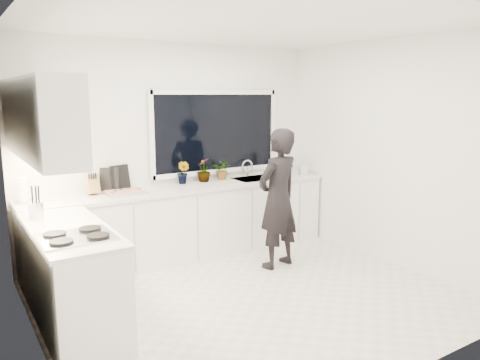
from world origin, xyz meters
TOP-DOWN VIEW (x-y plane):
  - floor at (0.00, 0.00)m, footprint 4.00×3.50m
  - wall_back at (0.00, 1.76)m, footprint 4.00×0.02m
  - wall_left at (-2.01, 0.00)m, footprint 0.02×3.50m
  - wall_right at (2.01, 0.00)m, footprint 0.02×3.50m
  - ceiling at (0.00, 0.00)m, footprint 4.00×3.50m
  - window at (0.60, 1.73)m, footprint 1.80×0.02m
  - base_cabinets_back at (0.00, 1.45)m, footprint 3.92×0.58m
  - base_cabinets_left at (-1.67, 0.35)m, footprint 0.58×1.60m
  - countertop_back at (0.00, 1.44)m, footprint 3.94×0.62m
  - countertop_left at (-1.67, 0.35)m, footprint 0.62×1.60m
  - upper_cabinets at (-1.79, 0.70)m, footprint 0.34×2.10m
  - sink at (1.05, 1.45)m, footprint 0.58×0.42m
  - faucet at (1.05, 1.65)m, footprint 0.03×0.03m
  - stovetop at (-1.69, -0.00)m, footprint 0.56×0.48m
  - person at (0.77, 0.56)m, footprint 0.68×0.52m
  - pizza_tray at (-0.80, 1.42)m, footprint 0.46×0.34m
  - pizza at (-0.80, 1.42)m, footprint 0.42×0.30m
  - watering_can at (1.68, 1.61)m, footprint 0.16×0.16m
  - paper_towel_roll at (-1.85, 1.55)m, footprint 0.13×0.13m
  - knife_block at (-1.12, 1.59)m, footprint 0.14×0.11m
  - utensil_crock at (-1.85, 0.80)m, footprint 0.17×0.17m
  - picture_frame_large at (-0.89, 1.69)m, footprint 0.21×0.11m
  - picture_frame_small at (-0.76, 1.69)m, footprint 0.25×0.09m
  - herb_plants at (0.39, 1.61)m, footprint 0.83×0.31m
  - soap_bottles at (1.57, 1.30)m, footprint 0.40×0.13m

SIDE VIEW (x-z plane):
  - floor at x=0.00m, z-range -0.02..0.00m
  - base_cabinets_back at x=0.00m, z-range 0.00..0.88m
  - base_cabinets_left at x=-1.67m, z-range 0.00..0.88m
  - person at x=0.77m, z-range 0.00..1.67m
  - sink at x=1.05m, z-range 0.80..0.94m
  - countertop_back at x=0.00m, z-range 0.88..0.92m
  - countertop_left at x=-1.67m, z-range 0.88..0.92m
  - stovetop at x=-1.69m, z-range 0.92..0.95m
  - pizza_tray at x=-0.80m, z-range 0.92..0.95m
  - pizza at x=-0.80m, z-range 0.95..0.96m
  - watering_can at x=1.68m, z-range 0.92..1.05m
  - utensil_crock at x=-1.85m, z-range 0.92..1.08m
  - faucet at x=1.05m, z-range 0.92..1.14m
  - knife_block at x=-1.12m, z-range 0.92..1.14m
  - paper_towel_roll at x=-1.85m, z-range 0.92..1.18m
  - picture_frame_large at x=-0.89m, z-range 0.92..1.20m
  - herb_plants at x=0.39m, z-range 0.91..1.22m
  - soap_bottles at x=1.57m, z-range 0.90..1.22m
  - picture_frame_small at x=-0.76m, z-range 0.92..1.22m
  - wall_back at x=0.00m, z-range 0.00..2.70m
  - wall_left at x=-2.01m, z-range 0.00..2.70m
  - wall_right at x=2.01m, z-range 0.00..2.70m
  - window at x=0.60m, z-range 1.05..2.05m
  - upper_cabinets at x=-1.79m, z-range 1.50..2.20m
  - ceiling at x=0.00m, z-range 2.70..2.72m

